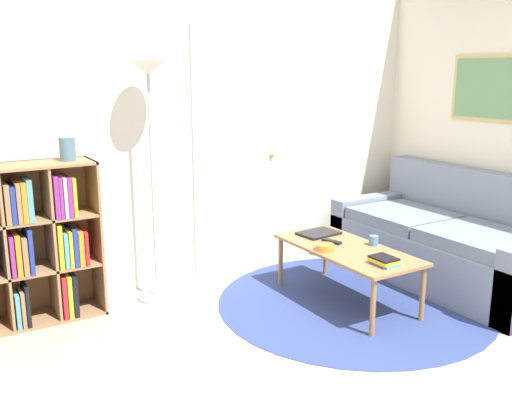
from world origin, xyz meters
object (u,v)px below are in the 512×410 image
couch (451,245)px  vase_on_shelf (67,149)px  floor_lamp (150,112)px  bookshelf (21,246)px  bowl (325,247)px  coffee_table (347,253)px  laptop (319,233)px  cup (373,240)px

couch → vase_on_shelf: bearing=161.5°
floor_lamp → bookshelf: bearing=177.0°
bowl → coffee_table: bearing=-11.9°
bookshelf → couch: (3.11, -0.92, -0.25)m
bookshelf → coffee_table: bearing=-22.3°
laptop → bowl: size_ratio=2.45×
floor_lamp → cup: floor_lamp is taller
cup → couch: bearing=-1.3°
coffee_table → bowl: (-0.18, 0.04, 0.06)m
coffee_table → bowl: 0.19m
coffee_table → laptop: laptop is taller
laptop → bowl: 0.40m
floor_lamp → couch: size_ratio=0.94×
laptop → vase_on_shelf: 1.97m
bowl → vase_on_shelf: size_ratio=0.84×
laptop → coffee_table: bearing=-94.9°
couch → bowl: (-1.21, 0.11, 0.15)m
laptop → bowl: bowl is taller
couch → bowl: 1.23m
laptop → cup: 0.47m
floor_lamp → vase_on_shelf: floor_lamp is taller
laptop → vase_on_shelf: size_ratio=2.06×
bookshelf → coffee_table: 2.25m
bookshelf → couch: bearing=-16.5°
cup → coffee_table: bearing=165.7°
coffee_table → laptop: (0.03, 0.38, 0.05)m
couch → coffee_table: bearing=176.1°
couch → laptop: 1.11m
bowl → laptop: bearing=58.9°
bookshelf → vase_on_shelf: vase_on_shelf is taller
floor_lamp → laptop: size_ratio=5.34×
coffee_table → laptop: size_ratio=3.51×
laptop → bookshelf: bearing=167.5°
bowl → cup: 0.39m
floor_lamp → laptop: (1.19, -0.42, -0.96)m
floor_lamp → vase_on_shelf: size_ratio=11.03×
bookshelf → bowl: (1.90, -0.81, -0.10)m
bookshelf → floor_lamp: 1.25m
couch → bowl: bearing=174.9°
coffee_table → couch: bearing=-3.9°
bookshelf → floor_lamp: bearing=-3.0°
couch → bowl: couch is taller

